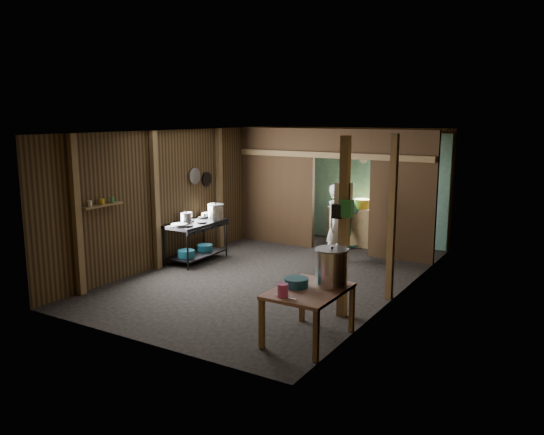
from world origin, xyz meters
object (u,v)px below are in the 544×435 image
Objects in this scene: gas_range at (196,242)px; pink_bucket at (283,290)px; stove_pot_large at (216,212)px; stock_pot at (332,268)px; yellow_tub at (363,204)px; prep_table at (309,315)px; cook at (337,224)px.

pink_bucket is (3.57, -2.73, 0.37)m from gas_range.
gas_range is 0.72m from stove_pot_large.
stock_pot is 5.21m from yellow_tub.
gas_range is 2.60× the size of stock_pot.
prep_table is 3.22× the size of yellow_tub.
pink_bucket is 4.23m from cook.
stock_pot is (3.72, -2.45, -0.02)m from stove_pot_large.
yellow_tub is at bearing 107.49° from stock_pot.
gas_range is 4.01× the size of stove_pot_large.
pink_bucket is at bearing -147.73° from cook.
cook is (0.13, -1.61, -0.17)m from yellow_tub.
yellow_tub reaches higher than pink_bucket.
pink_bucket is (-0.14, -0.42, 0.42)m from prep_table.
prep_table is 2.24× the size of stock_pot.
yellow_tub is (-1.25, 5.69, 0.19)m from pink_bucket.
pink_bucket reaches higher than prep_table.
cook is at bearing 28.79° from gas_range.
cook is at bearing 109.05° from prep_table.
stove_pot_large reaches higher than pink_bucket.
prep_table is 4.52m from stove_pot_large.
stock_pot reaches higher than gas_range.
gas_range is at bearing 148.07° from prep_table.
cook is (-1.44, 3.36, -0.14)m from stock_pot.
stock_pot is (3.89, -2.02, 0.52)m from gas_range.
cook is (-1.12, 4.08, 0.01)m from pink_bucket.
prep_table is at bearing -31.93° from gas_range.
stock_pot is at bearing 59.18° from prep_table.
gas_range is 2.82m from cook.
cook is (2.45, 1.34, 0.38)m from gas_range.
cook reaches higher than stove_pot_large.
gas_range is 8.23× the size of pink_bucket.
cook is at bearing 105.37° from pink_bucket.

